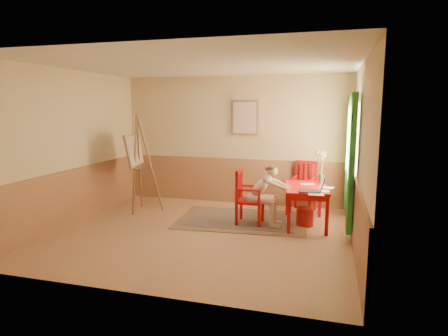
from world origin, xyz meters
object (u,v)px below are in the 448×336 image
(chair_left, at_px, (247,197))
(easel, at_px, (136,154))
(laptop, at_px, (314,189))
(figure, at_px, (264,192))
(chair_back, at_px, (304,186))
(table, at_px, (306,191))

(chair_left, relative_size, easel, 0.50)
(laptop, bearing_deg, figure, 166.26)
(chair_left, bearing_deg, easel, 173.21)
(chair_left, xyz_separation_m, chair_back, (0.93, 1.20, 0.01))
(table, bearing_deg, chair_back, 96.20)
(table, height_order, chair_back, chair_back)
(figure, bearing_deg, easel, 173.78)
(chair_back, xyz_separation_m, laptop, (0.26, -1.43, 0.26))
(chair_left, bearing_deg, chair_back, 52.41)
(chair_back, distance_m, figure, 1.36)
(figure, bearing_deg, chair_left, 178.22)
(chair_left, distance_m, laptop, 1.23)
(chair_back, bearing_deg, easel, -164.48)
(table, distance_m, chair_left, 1.06)
(figure, distance_m, laptop, 0.91)
(table, xyz_separation_m, chair_back, (-0.11, 0.99, -0.12))
(laptop, distance_m, easel, 3.62)
(figure, bearing_deg, table, 16.61)
(chair_left, distance_m, easel, 2.49)
(chair_left, xyz_separation_m, figure, (0.31, -0.01, 0.12))
(table, relative_size, laptop, 2.94)
(easel, bearing_deg, chair_back, 15.52)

